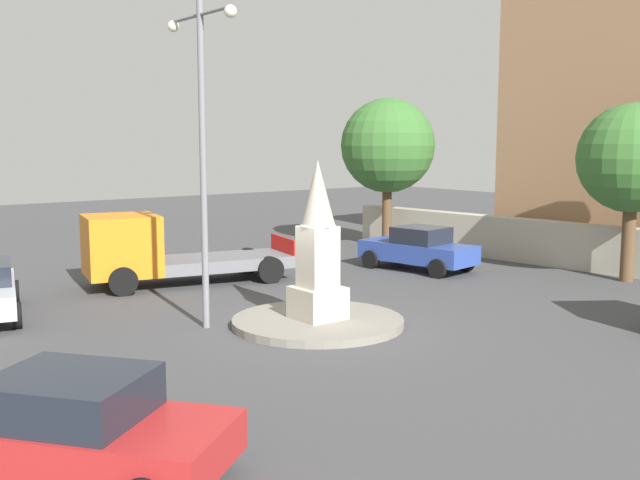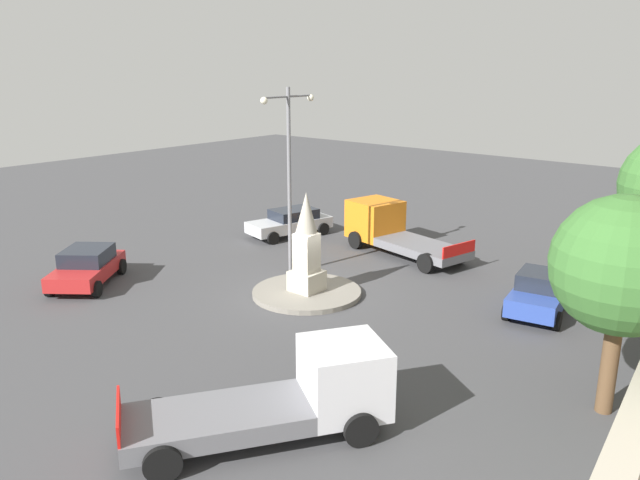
{
  "view_description": "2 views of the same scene",
  "coord_description": "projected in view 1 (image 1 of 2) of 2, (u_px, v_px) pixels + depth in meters",
  "views": [
    {
      "loc": [
        -14.08,
        10.77,
        4.49
      ],
      "look_at": [
        -0.55,
        0.35,
        2.19
      ],
      "focal_mm": 42.01,
      "sensor_mm": 36.0,
      "label": 1
    },
    {
      "loc": [
        -17.02,
        -14.9,
        8.57
      ],
      "look_at": [
        0.22,
        -0.48,
        2.23
      ],
      "focal_mm": 35.25,
      "sensor_mm": 36.0,
      "label": 2
    }
  ],
  "objects": [
    {
      "name": "ground_plane",
      "position": [
        318.0,
        326.0,
        18.17
      ],
      "size": [
        80.0,
        80.0,
        0.0
      ],
      "primitive_type": "plane",
      "color": "#424244"
    },
    {
      "name": "traffic_island",
      "position": [
        318.0,
        322.0,
        18.15
      ],
      "size": [
        4.18,
        4.18,
        0.19
      ],
      "primitive_type": "cylinder",
      "color": "gray",
      "rests_on": "ground"
    },
    {
      "name": "monument",
      "position": [
        318.0,
        247.0,
        17.91
      ],
      "size": [
        1.1,
        1.1,
        3.83
      ],
      "color": "#B2AA99",
      "rests_on": "traffic_island"
    },
    {
      "name": "streetlamp",
      "position": [
        202.0,
        133.0,
        17.38
      ],
      "size": [
        2.97,
        0.28,
        7.68
      ],
      "color": "slate",
      "rests_on": "ground"
    },
    {
      "name": "car_blue_near_island",
      "position": [
        418.0,
        249.0,
        25.81
      ],
      "size": [
        4.23,
        2.43,
        1.52
      ],
      "color": "#2D479E",
      "rests_on": "ground"
    },
    {
      "name": "car_red_far_side",
      "position": [
        79.0,
        427.0,
        9.8
      ],
      "size": [
        4.2,
        3.82,
        1.46
      ],
      "color": "#B22323",
      "rests_on": "ground"
    },
    {
      "name": "truck_orange_parked_right",
      "position": [
        155.0,
        252.0,
        22.96
      ],
      "size": [
        3.49,
        6.64,
        2.24
      ],
      "color": "orange",
      "rests_on": "ground"
    },
    {
      "name": "stone_boundary_wall",
      "position": [
        570.0,
        245.0,
        26.27
      ],
      "size": [
        19.42,
        2.58,
        1.6
      ],
      "primitive_type": "cube",
      "rotation": [
        0.0,
        0.0,
        6.38
      ],
      "color": "#B2AA99",
      "rests_on": "ground"
    },
    {
      "name": "corner_building",
      "position": [
        639.0,
        122.0,
        29.04
      ],
      "size": [
        8.93,
        7.67,
        10.31
      ],
      "primitive_type": "cube",
      "rotation": [
        0.0,
        0.0,
        6.38
      ],
      "color": "#A87A56",
      "rests_on": "ground"
    },
    {
      "name": "tree_near_wall",
      "position": [
        388.0,
        146.0,
        30.72
      ],
      "size": [
        3.87,
        3.87,
        6.18
      ],
      "color": "brown",
      "rests_on": "ground"
    },
    {
      "name": "tree_mid_cluster",
      "position": [
        633.0,
        159.0,
        23.36
      ],
      "size": [
        3.43,
        3.43,
        5.63
      ],
      "color": "brown",
      "rests_on": "ground"
    }
  ]
}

